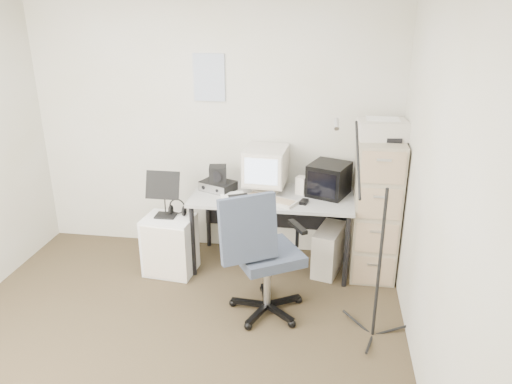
# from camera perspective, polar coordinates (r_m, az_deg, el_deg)

# --- Properties ---
(floor) EXTENTS (3.60, 3.60, 0.01)m
(floor) POSITION_cam_1_polar(r_m,az_deg,el_deg) (3.92, -10.57, -17.87)
(floor) COLOR #41321D
(floor) RESTS_ON ground
(wall_back) EXTENTS (3.60, 0.02, 2.50)m
(wall_back) POSITION_cam_1_polar(r_m,az_deg,el_deg) (4.92, -4.92, 7.16)
(wall_back) COLOR silver
(wall_back) RESTS_ON ground
(wall_right) EXTENTS (0.02, 3.60, 2.50)m
(wall_right) POSITION_cam_1_polar(r_m,az_deg,el_deg) (3.16, 20.32, -2.31)
(wall_right) COLOR silver
(wall_right) RESTS_ON ground
(wall_calendar) EXTENTS (0.30, 0.02, 0.44)m
(wall_calendar) POSITION_cam_1_polar(r_m,az_deg,el_deg) (4.82, -5.38, 12.90)
(wall_calendar) COLOR white
(wall_calendar) RESTS_ON wall_back
(filing_cabinet) EXTENTS (0.40, 0.60, 1.30)m
(filing_cabinet) POSITION_cam_1_polar(r_m,az_deg,el_deg) (4.71, 13.48, -1.76)
(filing_cabinet) COLOR #A39B86
(filing_cabinet) RESTS_ON floor
(printer) EXTENTS (0.45, 0.33, 0.16)m
(printer) POSITION_cam_1_polar(r_m,az_deg,el_deg) (4.50, 14.26, 6.94)
(printer) COLOR beige
(printer) RESTS_ON filing_cabinet
(desk) EXTENTS (1.50, 0.70, 0.73)m
(desk) POSITION_cam_1_polar(r_m,az_deg,el_deg) (4.80, 1.83, -4.43)
(desk) COLOR #989898
(desk) RESTS_ON floor
(crt_monitor) EXTENTS (0.41, 0.43, 0.42)m
(crt_monitor) POSITION_cam_1_polar(r_m,az_deg,el_deg) (4.70, 1.12, 2.59)
(crt_monitor) COLOR beige
(crt_monitor) RESTS_ON desk
(crt_tv) EXTENTS (0.43, 0.44, 0.30)m
(crt_tv) POSITION_cam_1_polar(r_m,az_deg,el_deg) (4.67, 8.33, 1.47)
(crt_tv) COLOR black
(crt_tv) RESTS_ON desk
(desk_speaker) EXTENTS (0.12, 0.12, 0.17)m
(desk_speaker) POSITION_cam_1_polar(r_m,az_deg,el_deg) (4.68, 5.21, 0.78)
(desk_speaker) COLOR beige
(desk_speaker) RESTS_ON desk
(keyboard) EXTENTS (0.51, 0.35, 0.03)m
(keyboard) POSITION_cam_1_polar(r_m,az_deg,el_deg) (4.51, 1.68, -0.91)
(keyboard) COLOR beige
(keyboard) RESTS_ON desk
(mouse) EXTENTS (0.08, 0.11, 0.03)m
(mouse) POSITION_cam_1_polar(r_m,az_deg,el_deg) (4.48, 5.50, -1.12)
(mouse) COLOR black
(mouse) RESTS_ON desk
(radio_receiver) EXTENTS (0.37, 0.33, 0.09)m
(radio_receiver) POSITION_cam_1_polar(r_m,az_deg,el_deg) (4.77, -4.36, 0.73)
(radio_receiver) COLOR black
(radio_receiver) RESTS_ON desk
(radio_speaker) EXTENTS (0.18, 0.18, 0.16)m
(radio_speaker) POSITION_cam_1_polar(r_m,az_deg,el_deg) (4.71, -4.38, 2.05)
(radio_speaker) COLOR black
(radio_speaker) RESTS_ON radio_receiver
(papers) EXTENTS (0.32, 0.36, 0.02)m
(papers) POSITION_cam_1_polar(r_m,az_deg,el_deg) (4.56, -2.44, -0.72)
(papers) COLOR white
(papers) RESTS_ON desk
(pc_tower) EXTENTS (0.32, 0.51, 0.44)m
(pc_tower) POSITION_cam_1_polar(r_m,az_deg,el_deg) (4.81, 8.32, -6.53)
(pc_tower) COLOR beige
(pc_tower) RESTS_ON floor
(office_chair) EXTENTS (0.87, 0.87, 1.10)m
(office_chair) POSITION_cam_1_polar(r_m,az_deg,el_deg) (4.01, 1.31, -6.95)
(office_chair) COLOR #3E4554
(office_chair) RESTS_ON floor
(side_cart) EXTENTS (0.48, 0.40, 0.56)m
(side_cart) POSITION_cam_1_polar(r_m,az_deg,el_deg) (4.78, -9.79, -5.98)
(side_cart) COLOR white
(side_cart) RESTS_ON floor
(music_stand) EXTENTS (0.35, 0.26, 0.45)m
(music_stand) POSITION_cam_1_polar(r_m,az_deg,el_deg) (4.61, -10.44, -0.18)
(music_stand) COLOR black
(music_stand) RESTS_ON side_cart
(headphones) EXTENTS (0.22, 0.22, 0.03)m
(headphones) POSITION_cam_1_polar(r_m,az_deg,el_deg) (4.69, -8.97, -1.99)
(headphones) COLOR black
(headphones) RESTS_ON side_cart
(mic_stand) EXTENTS (0.03, 0.03, 1.60)m
(mic_stand) POSITION_cam_1_polar(r_m,az_deg,el_deg) (3.73, 14.18, -5.62)
(mic_stand) COLOR black
(mic_stand) RESTS_ON floor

